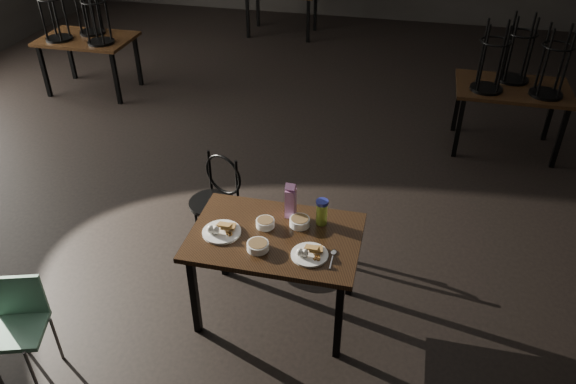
% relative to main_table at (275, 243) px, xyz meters
% --- Properties ---
extents(main_table, '(1.20, 0.80, 0.75)m').
position_rel_main_table_xyz_m(main_table, '(0.00, 0.00, 0.00)').
color(main_table, black).
rests_on(main_table, ground).
extents(plate_left, '(0.27, 0.27, 0.09)m').
position_rel_main_table_xyz_m(plate_left, '(-0.38, -0.07, 0.10)').
color(plate_left, white).
rests_on(plate_left, main_table).
extents(plate_right, '(0.25, 0.25, 0.08)m').
position_rel_main_table_xyz_m(plate_right, '(0.28, -0.17, 0.10)').
color(plate_right, white).
rests_on(plate_right, main_table).
extents(bowl_near, '(0.13, 0.13, 0.05)m').
position_rel_main_table_xyz_m(bowl_near, '(-0.09, 0.08, 0.11)').
color(bowl_near, white).
rests_on(bowl_near, main_table).
extents(bowl_far, '(0.15, 0.15, 0.06)m').
position_rel_main_table_xyz_m(bowl_far, '(0.14, 0.15, 0.11)').
color(bowl_far, white).
rests_on(bowl_far, main_table).
extents(bowl_big, '(0.15, 0.15, 0.05)m').
position_rel_main_table_xyz_m(bowl_big, '(-0.08, -0.18, 0.11)').
color(bowl_big, white).
rests_on(bowl_big, main_table).
extents(juice_carton, '(0.07, 0.07, 0.29)m').
position_rel_main_table_xyz_m(juice_carton, '(0.06, 0.24, 0.21)').
color(juice_carton, '#941A85').
rests_on(juice_carton, main_table).
extents(water_bottle, '(0.10, 0.10, 0.20)m').
position_rel_main_table_xyz_m(water_bottle, '(0.29, 0.21, 0.18)').
color(water_bottle, '#9CC63A').
rests_on(water_bottle, main_table).
extents(spoon, '(0.04, 0.20, 0.01)m').
position_rel_main_table_xyz_m(spoon, '(0.43, -0.11, 0.08)').
color(spoon, silver).
rests_on(spoon, main_table).
extents(bentwood_chair, '(0.44, 0.44, 0.84)m').
position_rel_main_table_xyz_m(bentwood_chair, '(-0.71, 0.73, -0.18)').
color(bentwood_chair, black).
rests_on(bentwood_chair, ground).
extents(school_chair, '(0.43, 0.43, 0.73)m').
position_rel_main_table_xyz_m(school_chair, '(-1.53, -0.87, -0.23)').
color(school_chair, '#75B797').
rests_on(school_chair, ground).
extents(bg_table_left, '(1.20, 0.80, 1.48)m').
position_rel_main_table_xyz_m(bg_table_left, '(-3.45, 3.47, 0.11)').
color(bg_table_left, black).
rests_on(bg_table_left, ground).
extents(bg_table_right, '(1.20, 0.80, 1.48)m').
position_rel_main_table_xyz_m(bg_table_right, '(1.89, 3.06, 0.11)').
color(bg_table_right, black).
rests_on(bg_table_right, ground).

